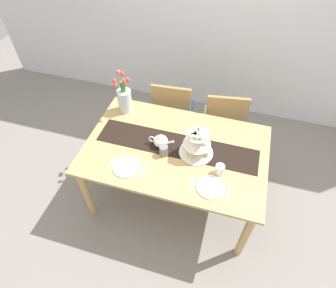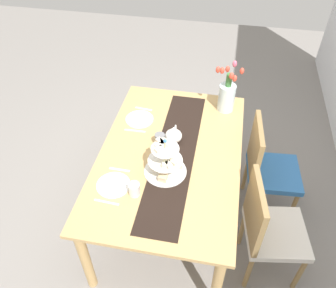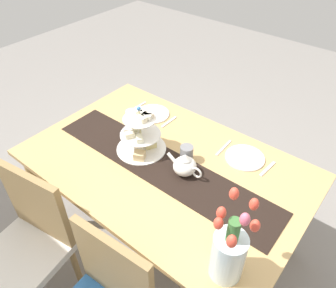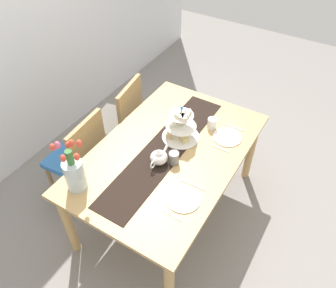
% 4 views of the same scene
% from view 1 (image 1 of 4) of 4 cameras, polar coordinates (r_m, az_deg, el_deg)
% --- Properties ---
extents(ground_plane, '(8.00, 8.00, 0.00)m').
position_cam_1_polar(ground_plane, '(3.14, 1.26, -9.80)').
color(ground_plane, gray).
extents(room_wall_rear, '(6.00, 0.08, 2.60)m').
position_cam_1_polar(room_wall_rear, '(3.54, 9.40, 24.94)').
color(room_wall_rear, silver).
rests_on(room_wall_rear, ground_plane).
extents(dining_table, '(1.62, 1.04, 0.74)m').
position_cam_1_polar(dining_table, '(2.61, 1.49, -2.24)').
color(dining_table, tan).
rests_on(dining_table, ground_plane).
extents(chair_left, '(0.45, 0.45, 0.91)m').
position_cam_1_polar(chair_left, '(3.26, 0.93, 6.78)').
color(chair_left, olive).
rests_on(chair_left, ground_plane).
extents(chair_right, '(0.48, 0.48, 0.91)m').
position_cam_1_polar(chair_right, '(3.20, 11.04, 4.73)').
color(chair_right, olive).
rests_on(chair_right, ground_plane).
extents(table_runner, '(1.45, 0.29, 0.00)m').
position_cam_1_polar(table_runner, '(2.56, 1.75, -0.25)').
color(table_runner, black).
rests_on(table_runner, dining_table).
extents(tiered_cake_stand, '(0.30, 0.30, 0.30)m').
position_cam_1_polar(tiered_cake_stand, '(2.44, 5.81, -0.10)').
color(tiered_cake_stand, beige).
rests_on(tiered_cake_stand, table_runner).
extents(teapot, '(0.24, 0.13, 0.14)m').
position_cam_1_polar(teapot, '(2.52, -1.51, 0.69)').
color(teapot, white).
rests_on(teapot, table_runner).
extents(tulip_vase, '(0.15, 0.22, 0.44)m').
position_cam_1_polar(tulip_vase, '(2.84, -8.72, 9.10)').
color(tulip_vase, silver).
rests_on(tulip_vase, dining_table).
extents(dinner_plate_left, '(0.23, 0.23, 0.01)m').
position_cam_1_polar(dinner_plate_left, '(2.43, -8.32, -4.57)').
color(dinner_plate_left, white).
rests_on(dinner_plate_left, dining_table).
extents(fork_left, '(0.03, 0.15, 0.01)m').
position_cam_1_polar(fork_left, '(2.48, -11.42, -3.80)').
color(fork_left, silver).
rests_on(fork_left, dining_table).
extents(knife_left, '(0.02, 0.17, 0.01)m').
position_cam_1_polar(knife_left, '(2.39, -5.09, -5.41)').
color(knife_left, silver).
rests_on(knife_left, dining_table).
extents(dinner_plate_right, '(0.23, 0.23, 0.01)m').
position_cam_1_polar(dinner_plate_right, '(2.31, 8.49, -8.54)').
color(dinner_plate_right, white).
rests_on(dinner_plate_right, dining_table).
extents(fork_right, '(0.02, 0.15, 0.01)m').
position_cam_1_polar(fork_right, '(2.32, 4.95, -7.79)').
color(fork_right, silver).
rests_on(fork_right, dining_table).
extents(knife_right, '(0.02, 0.17, 0.01)m').
position_cam_1_polar(knife_right, '(2.31, 12.04, -9.32)').
color(knife_right, silver).
rests_on(knife_right, dining_table).
extents(mug_grey, '(0.08, 0.08, 0.09)m').
position_cam_1_polar(mug_grey, '(2.46, -0.88, -1.27)').
color(mug_grey, slate).
rests_on(mug_grey, table_runner).
extents(mug_white_text, '(0.08, 0.08, 0.09)m').
position_cam_1_polar(mug_white_text, '(2.37, 10.30, -5.07)').
color(mug_white_text, white).
rests_on(mug_white_text, dining_table).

